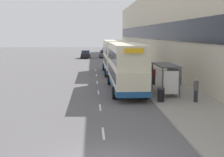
{
  "coord_description": "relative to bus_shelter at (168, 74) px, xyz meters",
  "views": [
    {
      "loc": [
        -0.57,
        -11.73,
        5.16
      ],
      "look_at": [
        1.39,
        18.2,
        0.85
      ],
      "focal_mm": 50.0,
      "sensor_mm": 36.0,
      "label": 1
    }
  ],
  "objects": [
    {
      "name": "pavement",
      "position": [
        0.73,
        24.98,
        -1.81
      ],
      "size": [
        5.0,
        93.0,
        0.14
      ],
      "color": "gray",
      "rests_on": "ground_plane"
    },
    {
      "name": "terrace_facade",
      "position": [
        4.72,
        24.98,
        4.19
      ],
      "size": [
        3.1,
        93.0,
        12.14
      ],
      "color": "beige",
      "rests_on": "ground_plane"
    },
    {
      "name": "lane_mark_1",
      "position": [
        -5.77,
        -9.53,
        -1.87
      ],
      "size": [
        0.12,
        2.0,
        0.01
      ],
      "color": "silver",
      "rests_on": "ground_plane"
    },
    {
      "name": "lane_mark_2",
      "position": [
        -5.77,
        -3.77,
        -1.87
      ],
      "size": [
        0.12,
        2.0,
        0.01
      ],
      "color": "silver",
      "rests_on": "ground_plane"
    },
    {
      "name": "lane_mark_3",
      "position": [
        -5.77,
        2.0,
        -1.87
      ],
      "size": [
        0.12,
        2.0,
        0.01
      ],
      "color": "silver",
      "rests_on": "ground_plane"
    },
    {
      "name": "lane_mark_4",
      "position": [
        -5.77,
        7.76,
        -1.87
      ],
      "size": [
        0.12,
        2.0,
        0.01
      ],
      "color": "silver",
      "rests_on": "ground_plane"
    },
    {
      "name": "lane_mark_5",
      "position": [
        -5.77,
        13.53,
        -1.87
      ],
      "size": [
        0.12,
        2.0,
        0.01
      ],
      "color": "silver",
      "rests_on": "ground_plane"
    },
    {
      "name": "lane_mark_6",
      "position": [
        -5.77,
        19.3,
        -1.87
      ],
      "size": [
        0.12,
        2.0,
        0.01
      ],
      "color": "silver",
      "rests_on": "ground_plane"
    },
    {
      "name": "bus_shelter",
      "position": [
        0.0,
        0.0,
        0.0
      ],
      "size": [
        1.6,
        4.2,
        2.48
      ],
      "color": "#4C4C51",
      "rests_on": "ground_plane"
    },
    {
      "name": "double_decker_bus_near",
      "position": [
        -3.3,
        2.46,
        0.41
      ],
      "size": [
        2.85,
        11.05,
        4.3
      ],
      "color": "beige",
      "rests_on": "ground_plane"
    },
    {
      "name": "double_decker_bus_ahead",
      "position": [
        -3.36,
        15.25,
        0.41
      ],
      "size": [
        2.85,
        10.66,
        4.3
      ],
      "color": "beige",
      "rests_on": "ground_plane"
    },
    {
      "name": "car_0",
      "position": [
        -3.64,
        42.67,
        -1.03
      ],
      "size": [
        2.02,
        4.27,
        1.71
      ],
      "color": "#4C5156",
      "rests_on": "ground_plane"
    },
    {
      "name": "car_1",
      "position": [
        -7.61,
        41.28,
        -1.04
      ],
      "size": [
        2.08,
        4.16,
        1.69
      ],
      "rotation": [
        0.0,
        0.0,
        3.14
      ],
      "color": "black",
      "rests_on": "ground_plane"
    },
    {
      "name": "car_2",
      "position": [
        -2.72,
        53.71,
        -1.02
      ],
      "size": [
        2.08,
        4.13,
        1.72
      ],
      "color": "#4C5156",
      "rests_on": "ground_plane"
    },
    {
      "name": "pedestrian_at_shelter",
      "position": [
        -0.94,
        3.76,
        -0.93
      ],
      "size": [
        0.31,
        0.31,
        1.58
      ],
      "color": "#23232D",
      "rests_on": "ground_plane"
    },
    {
      "name": "pedestrian_1",
      "position": [
        1.33,
        -3.05,
        -0.82
      ],
      "size": [
        0.36,
        0.36,
        1.79
      ],
      "color": "#23232D",
      "rests_on": "ground_plane"
    },
    {
      "name": "pedestrian_2",
      "position": [
        -0.17,
        5.07,
        -0.85
      ],
      "size": [
        0.34,
        0.34,
        1.73
      ],
      "color": "#23232D",
      "rests_on": "ground_plane"
    },
    {
      "name": "pedestrian_3",
      "position": [
        2.36,
        4.65,
        -0.84
      ],
      "size": [
        0.35,
        0.35,
        1.75
      ],
      "color": "#23232D",
      "rests_on": "ground_plane"
    },
    {
      "name": "litter_bin",
      "position": [
        -1.22,
        -2.79,
        -1.21
      ],
      "size": [
        0.55,
        0.55,
        1.05
      ],
      "color": "black",
      "rests_on": "ground_plane"
    }
  ]
}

